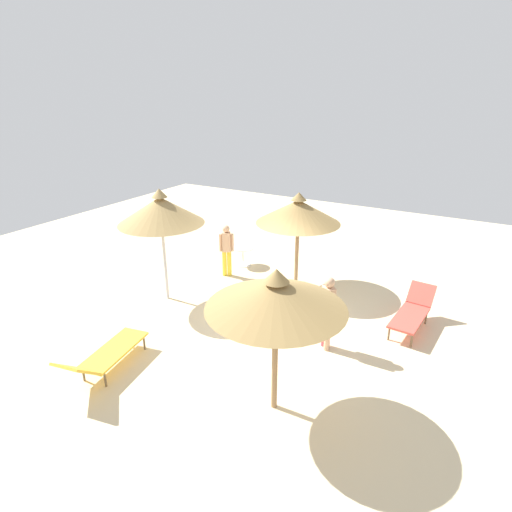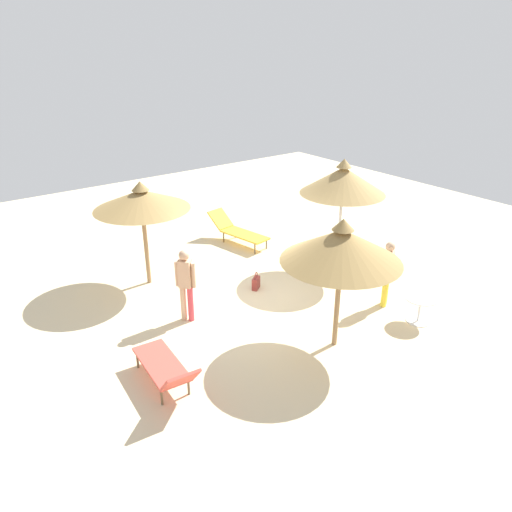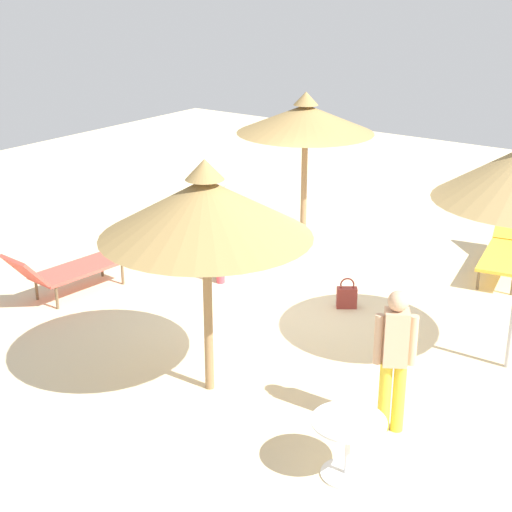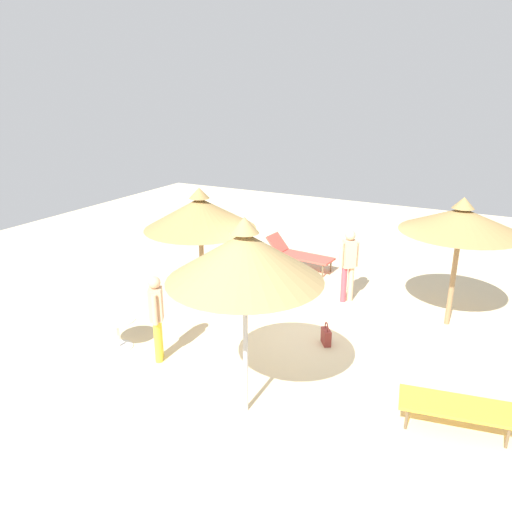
# 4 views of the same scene
# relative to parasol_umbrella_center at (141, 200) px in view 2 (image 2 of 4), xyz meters

# --- Properties ---
(ground) EXTENTS (24.00, 24.00, 0.10)m
(ground) POSITION_rel_parasol_umbrella_center_xyz_m (-2.49, -1.57, -2.25)
(ground) COLOR beige
(parasol_umbrella_center) EXTENTS (2.31, 2.31, 2.65)m
(parasol_umbrella_center) POSITION_rel_parasol_umbrella_center_xyz_m (0.00, 0.00, 0.00)
(parasol_umbrella_center) COLOR olive
(parasol_umbrella_center) RESTS_ON ground
(parasol_umbrella_front) EXTENTS (2.17, 2.17, 3.00)m
(parasol_umbrella_front) POSITION_rel_parasol_umbrella_center_xyz_m (-2.30, -4.42, 0.25)
(parasol_umbrella_front) COLOR #B2B2B7
(parasol_umbrella_front) RESTS_ON ground
(parasol_umbrella_near_left) EXTENTS (2.32, 2.32, 2.71)m
(parasol_umbrella_near_left) POSITION_rel_parasol_umbrella_center_xyz_m (-4.80, -1.79, -0.03)
(parasol_umbrella_near_left) COLOR olive
(parasol_umbrella_near_left) RESTS_ON ground
(lounge_chair_near_right) EXTENTS (2.17, 0.96, 0.84)m
(lounge_chair_near_right) POSITION_rel_parasol_umbrella_center_xyz_m (0.81, -3.32, -1.79)
(lounge_chair_near_right) COLOR gold
(lounge_chair_near_right) RESTS_ON ground
(lounge_chair_back) EXTENTS (1.86, 0.75, 0.84)m
(lounge_chair_back) POSITION_rel_parasol_umbrella_center_xyz_m (-3.99, 1.57, -1.77)
(lounge_chair_back) COLOR #CC4C3F
(lounge_chair_back) RESTS_ON ground
(person_standing_far_left) EXTENTS (0.36, 0.34, 1.68)m
(person_standing_far_left) POSITION_rel_parasol_umbrella_center_xyz_m (-2.18, 0.12, -1.25)
(person_standing_far_left) COLOR #D83F4C
(person_standing_far_left) RESTS_ON ground
(person_standing_far_right) EXTENTS (0.32, 0.39, 1.59)m
(person_standing_far_right) POSITION_rel_parasol_umbrella_center_xyz_m (-4.36, -3.86, -1.31)
(person_standing_far_right) COLOR yellow
(person_standing_far_right) RESTS_ON ground
(handbag) EXTENTS (0.27, 0.31, 0.46)m
(handbag) POSITION_rel_parasol_umbrella_center_xyz_m (-1.92, -1.96, -2.03)
(handbag) COLOR maroon
(handbag) RESTS_ON ground
(side_table_round) EXTENTS (0.72, 0.72, 0.61)m
(side_table_round) POSITION_rel_parasol_umbrella_center_xyz_m (-5.30, -3.88, -1.78)
(side_table_round) COLOR silver
(side_table_round) RESTS_ON ground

